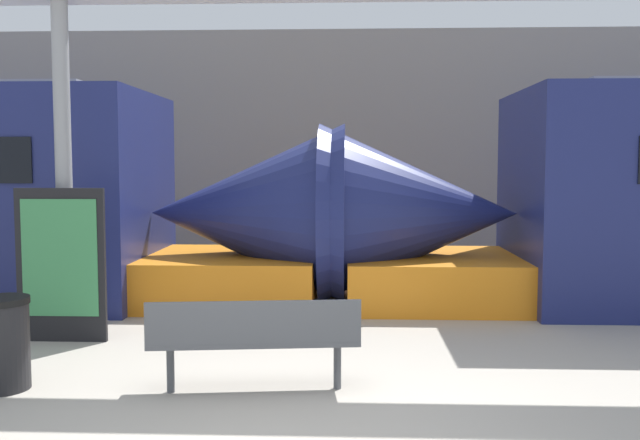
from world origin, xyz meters
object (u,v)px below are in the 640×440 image
(trash_bin, at_px, (2,343))
(support_column_near, at_px, (64,171))
(bench_near, at_px, (254,335))
(poster_board, at_px, (61,264))

(trash_bin, relative_size, support_column_near, 0.21)
(bench_near, bearing_deg, support_column_near, 134.42)
(trash_bin, height_order, poster_board, poster_board)
(poster_board, xyz_separation_m, support_column_near, (-0.04, 0.25, 1.07))
(support_column_near, bearing_deg, trash_bin, -84.18)
(trash_bin, bearing_deg, support_column_near, 95.82)
(bench_near, bearing_deg, poster_board, 137.63)
(bench_near, distance_m, trash_bin, 2.30)
(bench_near, relative_size, support_column_near, 0.49)
(support_column_near, bearing_deg, bench_near, -38.94)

